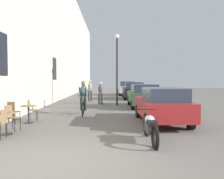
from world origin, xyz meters
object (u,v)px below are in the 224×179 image
at_px(pedestrian_mid, 101,92).
at_px(parked_motorcycle, 150,128).
at_px(cafe_chair_near_toward_street, 1,122).
at_px(cafe_chair_near_toward_wall, 11,116).
at_px(cafe_chair_mid_toward_street, 13,111).
at_px(parked_car_second, 143,95).
at_px(cyclist_on_bicycle, 83,99).
at_px(cafe_table_mid, 28,110).
at_px(cafe_chair_mid_toward_wall, 31,109).
at_px(parked_car_third, 133,90).
at_px(parked_car_fourth, 127,88).
at_px(street_lamp, 117,60).
at_px(parked_car_nearest, 161,105).
at_px(pedestrian_near, 84,93).
at_px(cafe_table_near, 6,119).
at_px(pedestrian_far, 90,89).

height_order(pedestrian_mid, parked_motorcycle, pedestrian_mid).
bearing_deg(cafe_chair_near_toward_street, pedestrian_mid, 74.90).
relative_size(cafe_chair_near_toward_street, cafe_chair_near_toward_wall, 1.00).
height_order(cafe_chair_mid_toward_street, parked_car_second, parked_car_second).
xyz_separation_m(cafe_chair_near_toward_street, parked_car_second, (5.49, 8.05, 0.26)).
bearing_deg(cyclist_on_bicycle, cafe_table_mid, -130.81).
relative_size(cafe_chair_mid_toward_wall, parked_car_third, 0.20).
xyz_separation_m(cafe_chair_mid_toward_street, cafe_chair_mid_toward_wall, (0.54, 0.64, 0.00)).
xyz_separation_m(cafe_table_mid, parked_car_fourth, (5.42, 17.30, 0.30)).
relative_size(street_lamp, parked_car_fourth, 1.09).
bearing_deg(parked_car_nearest, cafe_chair_near_toward_wall, -166.68).
bearing_deg(parked_motorcycle, pedestrian_near, 109.27).
bearing_deg(parked_car_fourth, cafe_table_near, -105.73).
bearing_deg(cyclist_on_bicycle, cafe_chair_near_toward_street, -111.67).
bearing_deg(cafe_chair_near_toward_wall, parked_motorcycle, -18.24).
relative_size(cafe_table_mid, cafe_chair_mid_toward_wall, 0.81).
relative_size(cafe_table_near, street_lamp, 0.15).
distance_m(cafe_table_mid, street_lamp, 8.00).
distance_m(cafe_chair_near_toward_street, parked_car_fourth, 20.61).
height_order(cyclist_on_bicycle, pedestrian_near, pedestrian_near).
distance_m(pedestrian_far, parked_car_nearest, 10.35).
height_order(pedestrian_far, parked_motorcycle, pedestrian_far).
relative_size(cafe_table_mid, pedestrian_near, 0.41).
bearing_deg(parked_motorcycle, cafe_chair_near_toward_wall, 161.76).
relative_size(parked_car_nearest, parked_car_fourth, 0.92).
xyz_separation_m(cafe_table_mid, parked_car_third, (5.57, 11.83, 0.28)).
bearing_deg(pedestrian_mid, pedestrian_near, -112.12).
relative_size(cafe_table_mid, parked_car_nearest, 0.17).
xyz_separation_m(cafe_chair_mid_toward_street, parked_car_nearest, (6.08, -0.06, 0.24)).
relative_size(cafe_chair_mid_toward_wall, parked_car_nearest, 0.22).
xyz_separation_m(cafe_chair_near_toward_street, parked_motorcycle, (4.46, -0.37, -0.11)).
distance_m(cafe_table_mid, cyclist_on_bicycle, 3.08).
bearing_deg(parked_car_third, parked_motorcycle, -94.11).
xyz_separation_m(cafe_chair_mid_toward_wall, parked_car_fourth, (5.49, 16.73, 0.30)).
height_order(cafe_chair_near_toward_street, cafe_chair_near_toward_wall, same).
distance_m(cafe_chair_mid_toward_street, parked_car_fourth, 18.39).
xyz_separation_m(cafe_chair_mid_toward_wall, street_lamp, (3.96, 5.94, 2.59)).
height_order(cafe_chair_mid_toward_wall, pedestrian_near, pedestrian_near).
relative_size(cafe_table_mid, street_lamp, 0.15).
bearing_deg(parked_car_fourth, street_lamp, -98.10).
bearing_deg(cafe_chair_mid_toward_wall, cafe_chair_mid_toward_street, -129.98).
distance_m(cyclist_on_bicycle, parked_car_nearest, 4.24).
bearing_deg(parked_car_second, parked_car_nearest, -90.75).
height_order(pedestrian_near, parked_car_third, pedestrian_near).
bearing_deg(parked_motorcycle, pedestrian_mid, 99.90).
bearing_deg(parked_car_nearest, cyclist_on_bicycle, 144.72).
distance_m(cafe_chair_near_toward_street, pedestrian_near, 7.71).
height_order(cafe_table_near, cyclist_on_bicycle, cyclist_on_bicycle).
bearing_deg(pedestrian_far, cafe_chair_mid_toward_wall, -101.67).
bearing_deg(pedestrian_far, parked_car_fourth, 64.88).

